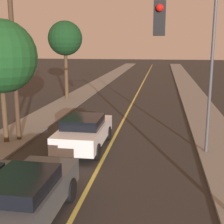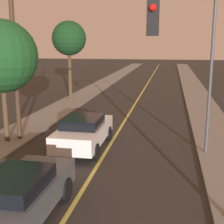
{
  "view_description": "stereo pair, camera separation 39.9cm",
  "coord_description": "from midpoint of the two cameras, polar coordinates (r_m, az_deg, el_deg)",
  "views": [
    {
      "loc": [
        2.47,
        -3.18,
        5.01
      ],
      "look_at": [
        0.0,
        12.15,
        1.6
      ],
      "focal_mm": 50.0,
      "sensor_mm": 36.0,
      "label": 1
    },
    {
      "loc": [
        2.86,
        -3.11,
        5.01
      ],
      "look_at": [
        0.0,
        12.15,
        1.6
      ],
      "focal_mm": 50.0,
      "sensor_mm": 36.0,
      "label": 2
    }
  ],
  "objects": [
    {
      "name": "streetlamp_right",
      "position": [
        14.3,
        17.36,
        10.96
      ],
      "size": [
        1.52,
        0.36,
        7.37
      ],
      "color": "#47474C",
      "rests_on": "ground"
    },
    {
      "name": "tree_left_far",
      "position": [
        28.54,
        -7.47,
        13.13
      ],
      "size": [
        3.03,
        3.03,
        6.87
      ],
      "color": "#4C3823",
      "rests_on": "ground"
    },
    {
      "name": "sidewalk_left",
      "position": [
        40.29,
        -1.13,
        5.33
      ],
      "size": [
        2.5,
        80.0,
        0.12
      ],
      "color": "gray",
      "rests_on": "ground"
    },
    {
      "name": "tree_left_near",
      "position": [
        16.24,
        -18.94,
        9.59
      ],
      "size": [
        3.57,
        3.57,
        6.08
      ],
      "color": "#4C3823",
      "rests_on": "ground"
    },
    {
      "name": "road_surface",
      "position": [
        39.55,
        6.71,
        5.04
      ],
      "size": [
        8.48,
        80.0,
        0.01
      ],
      "color": "#2D2B28",
      "rests_on": "ground"
    },
    {
      "name": "traffic_signal_mast",
      "position": [
        8.75,
        17.66,
        7.88
      ],
      "size": [
        4.26,
        0.42,
        6.41
      ],
      "color": "#47474C",
      "rests_on": "ground"
    },
    {
      "name": "sidewalk_right",
      "position": [
        39.55,
        14.69,
        4.8
      ],
      "size": [
        2.5,
        80.0,
        0.12
      ],
      "color": "gray",
      "rests_on": "ground"
    },
    {
      "name": "car_near_lane_second",
      "position": [
        15.24,
        -4.44,
        -3.52
      ],
      "size": [
        2.08,
        4.71,
        1.59
      ],
      "color": "white",
      "rests_on": "ground"
    },
    {
      "name": "utility_pole_left",
      "position": [
        16.48,
        -16.69,
        9.2
      ],
      "size": [
        1.6,
        0.24,
        7.92
      ],
      "color": "#422D1E",
      "rests_on": "ground"
    },
    {
      "name": "car_near_lane_front",
      "position": [
        9.35,
        -15.5,
        -14.67
      ],
      "size": [
        1.92,
        4.77,
        1.53
      ],
      "color": "#474C51",
      "rests_on": "ground"
    }
  ]
}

